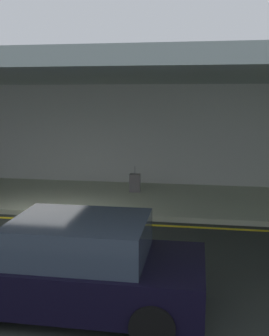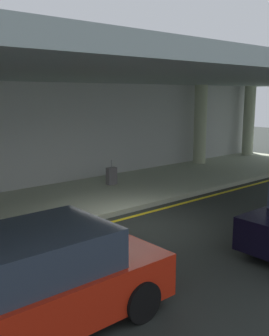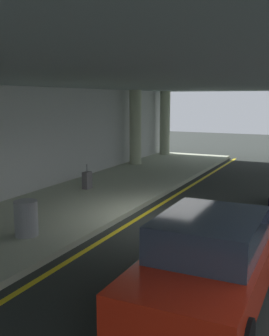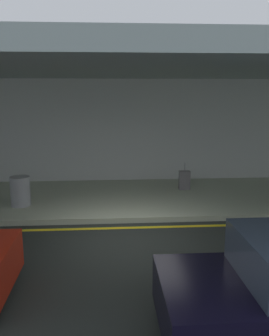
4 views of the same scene
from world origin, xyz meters
name	(u,v)px [view 3 (image 3 of 4)]	position (x,y,z in m)	size (l,w,h in m)	color
ground_plane	(161,221)	(0.00, 0.00, 0.00)	(60.00, 60.00, 0.00)	#242926
sidewalk	(69,206)	(0.00, 3.10, 0.07)	(26.00, 4.20, 0.15)	#ABB399
lane_stripe_yellow	(139,217)	(0.00, 0.68, 0.00)	(26.00, 0.14, 0.01)	yellow
support_column_far_left	(135,127)	(8.00, 4.61, 1.97)	(0.59, 0.59, 3.65)	#AFB894
support_column_left_mid	(165,123)	(12.00, 4.61, 1.97)	(0.59, 0.59, 3.65)	#ADB697
ceiling_overhang	(80,79)	(0.00, 2.60, 3.95)	(28.00, 13.20, 0.30)	#8D9D9D
terminal_back_wall	(11,144)	(0.00, 5.35, 1.90)	(26.00, 0.30, 3.80)	#B6BAB6
car_red	(208,263)	(-4.08, -2.46, 0.71)	(4.10, 1.92, 1.50)	red
suitcase_upright_primary	(87,180)	(2.07, 3.73, 0.46)	(0.36, 0.22, 0.90)	#5F5B5E
trash_bin_steel	(26,218)	(-2.97, 2.28, 0.57)	(0.56, 0.56, 0.85)	gray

